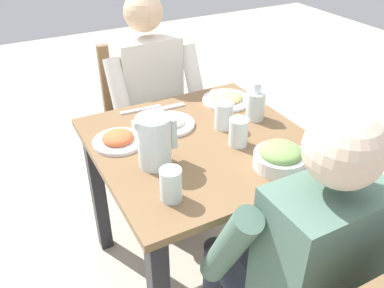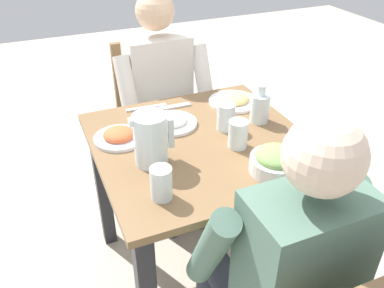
% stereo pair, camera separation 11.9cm
% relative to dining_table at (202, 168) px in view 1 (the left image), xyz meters
% --- Properties ---
extents(ground_plane, '(8.00, 8.00, 0.00)m').
position_rel_dining_table_xyz_m(ground_plane, '(0.00, 0.00, -0.59)').
color(ground_plane, '#B7AD99').
extents(dining_table, '(0.83, 0.83, 0.73)m').
position_rel_dining_table_xyz_m(dining_table, '(0.00, 0.00, 0.00)').
color(dining_table, brown).
rests_on(dining_table, ground_plane).
extents(chair_far, '(0.40, 0.40, 0.87)m').
position_rel_dining_table_xyz_m(chair_far, '(0.04, 0.78, -0.10)').
color(chair_far, brown).
rests_on(chair_far, ground_plane).
extents(diner_near, '(0.48, 0.53, 1.17)m').
position_rel_dining_table_xyz_m(diner_near, '(-0.01, -0.57, 0.04)').
color(diner_near, '#4C6B5B').
rests_on(diner_near, ground_plane).
extents(diner_far, '(0.48, 0.53, 1.17)m').
position_rel_dining_table_xyz_m(diner_far, '(0.04, 0.57, 0.04)').
color(diner_far, silver).
rests_on(diner_far, ground_plane).
extents(water_pitcher, '(0.16, 0.12, 0.19)m').
position_rel_dining_table_xyz_m(water_pitcher, '(-0.23, -0.06, 0.23)').
color(water_pitcher, silver).
rests_on(water_pitcher, dining_table).
extents(salad_bowl, '(0.18, 0.18, 0.09)m').
position_rel_dining_table_xyz_m(salad_bowl, '(0.16, -0.28, 0.18)').
color(salad_bowl, white).
rests_on(salad_bowl, dining_table).
extents(plate_fries, '(0.23, 0.23, 0.05)m').
position_rel_dining_table_xyz_m(plate_fries, '(0.27, 0.25, 0.15)').
color(plate_fries, white).
rests_on(plate_fries, dining_table).
extents(plate_rice_curry, '(0.20, 0.20, 0.05)m').
position_rel_dining_table_xyz_m(plate_rice_curry, '(-0.30, 0.14, 0.15)').
color(plate_rice_curry, white).
rests_on(plate_rice_curry, dining_table).
extents(plate_yoghurt, '(0.21, 0.21, 0.05)m').
position_rel_dining_table_xyz_m(plate_yoghurt, '(-0.06, 0.17, 0.15)').
color(plate_yoghurt, white).
rests_on(plate_yoghurt, dining_table).
extents(water_glass_center, '(0.07, 0.07, 0.11)m').
position_rel_dining_table_xyz_m(water_glass_center, '(0.13, 0.05, 0.19)').
color(water_glass_center, silver).
rests_on(water_glass_center, dining_table).
extents(water_glass_near_right, '(0.07, 0.07, 0.11)m').
position_rel_dining_table_xyz_m(water_glass_near_right, '(0.11, -0.09, 0.19)').
color(water_glass_near_right, silver).
rests_on(water_glass_near_right, dining_table).
extents(water_glass_by_pitcher, '(0.07, 0.07, 0.11)m').
position_rel_dining_table_xyz_m(water_glass_by_pitcher, '(-0.26, -0.26, 0.19)').
color(water_glass_by_pitcher, silver).
rests_on(water_glass_by_pitcher, dining_table).
extents(oil_carafe, '(0.08, 0.08, 0.16)m').
position_rel_dining_table_xyz_m(oil_carafe, '(0.29, 0.05, 0.19)').
color(oil_carafe, silver).
rests_on(oil_carafe, dining_table).
extents(fork_near, '(0.17, 0.03, 0.01)m').
position_rel_dining_table_xyz_m(fork_near, '(-0.01, 0.31, 0.14)').
color(fork_near, silver).
rests_on(fork_near, dining_table).
extents(knife_near, '(0.19, 0.03, 0.01)m').
position_rel_dining_table_xyz_m(knife_near, '(-0.12, 0.35, 0.14)').
color(knife_near, silver).
rests_on(knife_near, dining_table).
extents(fork_far, '(0.17, 0.07, 0.01)m').
position_rel_dining_table_xyz_m(fork_far, '(0.27, -0.30, 0.14)').
color(fork_far, silver).
rests_on(fork_far, dining_table).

